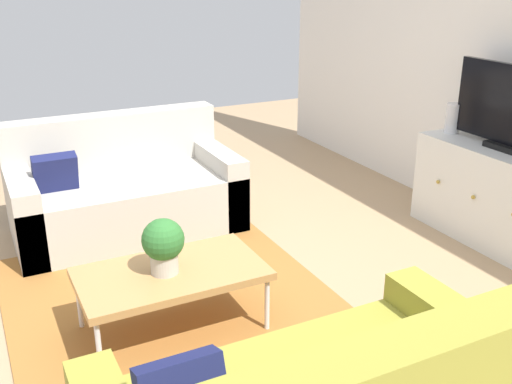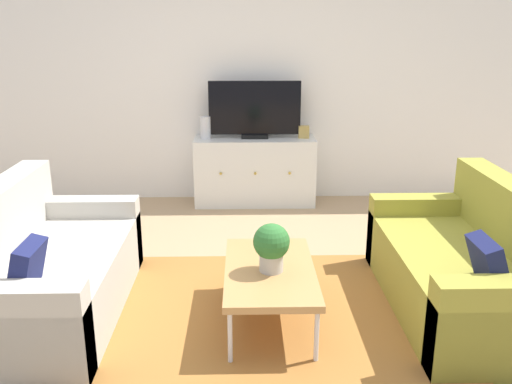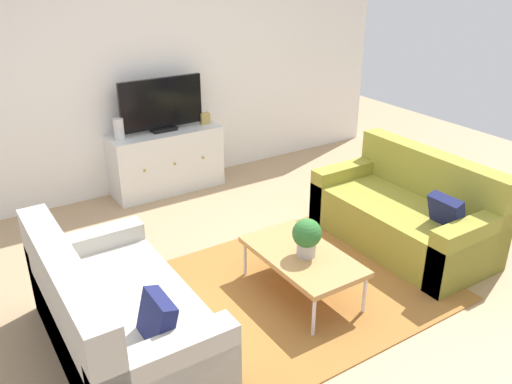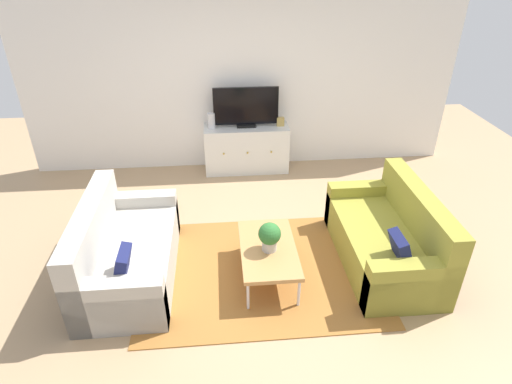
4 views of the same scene
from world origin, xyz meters
The scene contains 8 objects.
ground_plane centered at (0.00, 0.00, 0.00)m, with size 10.00×10.00×0.00m, color tan.
area_rug centered at (0.00, -0.15, 0.01)m, with size 2.50×1.90×0.01m, color #9E662D.
couch_left_side centered at (-1.44, -0.10, 0.29)m, with size 0.87×1.66×0.86m.
coffee_table centered at (0.07, -0.23, 0.35)m, with size 0.57×1.01×0.38m.
potted_plant centered at (0.08, -0.27, 0.55)m, with size 0.23×0.23×0.31m.
tv_console centered at (0.03, 2.27, 0.36)m, with size 1.27×0.47×0.71m.
flat_screen_tv centered at (0.03, 2.29, 1.01)m, with size 0.95×0.16×0.59m.
glass_vase centered at (-0.48, 2.27, 0.83)m, with size 0.11×0.11×0.23m, color silver.
Camera 1 is at (2.86, -1.11, 1.94)m, focal length 41.79 mm.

